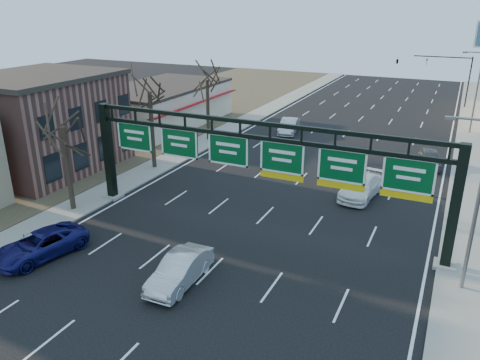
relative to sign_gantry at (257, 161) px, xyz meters
The scene contains 19 objects.
ground 9.24m from the sign_gantry, 91.15° to the right, with size 160.00×160.00×0.00m, color black.
sidewalk_left 18.24m from the sign_gantry, 137.20° to the left, with size 3.00×120.00×0.12m, color gray.
sidewalk_right 18.02m from the sign_gantry, 43.51° to the left, with size 3.00×120.00×0.12m, color gray.
dirt_strip_left 28.25m from the sign_gantry, 154.50° to the left, with size 21.00×120.00×0.06m, color #473D2B.
lane_markings 12.86m from the sign_gantry, 90.76° to the left, with size 21.60×120.00×0.01m, color white.
sign_gantry is the anchor object (origin of this frame).
brick_block 21.87m from the sign_gantry, behind, with size 10.40×12.40×8.30m.
cream_strip 30.24m from the sign_gantry, 135.86° to the left, with size 10.90×18.40×4.70m.
tree_gantry 13.53m from the sign_gantry, 166.97° to the right, with size 3.60×3.60×8.48m.
tree_mid 15.08m from the sign_gantry, 151.63° to the left, with size 3.60×3.60×9.24m.
tree_far 21.57m from the sign_gantry, 127.32° to the left, with size 3.60×3.60×8.86m.
streetlight_near 12.48m from the sign_gantry, ahead, with size 2.15×0.22×9.00m.
streetlight_far 34.29m from the sign_gantry, 68.96° to the left, with size 2.15×0.22×9.00m.
traffic_signal_mast 47.33m from the sign_gantry, 83.29° to the left, with size 10.16×0.54×7.00m.
car_blue_suv 13.74m from the sign_gantry, 138.19° to the right, with size 2.49×5.39×1.50m, color navy.
car_silver_sedan 8.67m from the sign_gantry, 97.45° to the right, with size 1.66×4.76×1.57m, color silver.
car_white_wagon 10.44m from the sign_gantry, 58.11° to the left, with size 2.20×5.42×1.57m, color white.
car_grey_far 20.58m from the sign_gantry, 62.82° to the left, with size 1.81×4.49×1.53m, color #46494C.
car_silver_distant 24.42m from the sign_gantry, 104.64° to the left, with size 1.76×5.05×1.66m, color #B1B1B6.
Camera 1 is at (11.06, -17.52, 13.90)m, focal length 35.00 mm.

